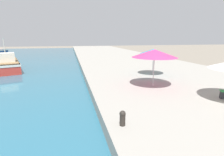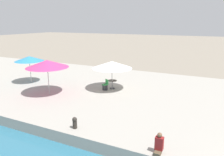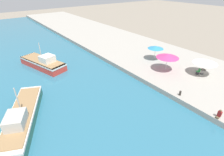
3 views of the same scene
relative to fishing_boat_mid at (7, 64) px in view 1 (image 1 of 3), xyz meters
name	(u,v)px [view 1 (image 1 of 3)]	position (x,y,z in m)	size (l,w,h in m)	color
quay_promenade	(119,58)	(17.63, 7.15, -0.52)	(16.00, 90.00, 0.71)	#A39E93
fishing_boat_mid	(7,64)	(0.00, 0.00, 0.00)	(5.47, 9.42, 4.22)	red
cafe_umbrella_white	(155,53)	(14.35, -14.00, 2.30)	(3.35, 3.35, 2.76)	#B7B7B7
cafe_umbrella_striped	(154,51)	(16.24, -10.09, 2.13)	(2.67, 2.67, 2.53)	#B7B7B7
cafe_chair_left	(224,94)	(17.18, -17.65, 0.16)	(0.57, 0.56, 0.91)	#2D2D33
mooring_bollard	(123,118)	(10.32, -19.38, 0.19)	(0.26, 0.26, 0.65)	#2D2823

